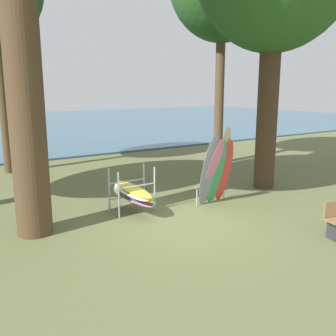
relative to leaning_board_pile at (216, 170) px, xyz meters
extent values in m
plane|color=#60663D|center=(-1.68, -0.64, -1.04)|extent=(80.00, 80.00, 0.00)
cylinder|color=#4C3823|center=(-5.07, 0.57, 2.65)|extent=(0.81, 0.81, 7.37)
cylinder|color=#42301E|center=(2.70, 0.64, 1.88)|extent=(0.69, 0.69, 5.83)
cylinder|color=brown|center=(4.08, 4.73, 2.18)|extent=(0.40, 0.40, 6.44)
cylinder|color=#4C3823|center=(-4.26, 7.89, 1.95)|extent=(0.38, 0.38, 5.98)
ellipsoid|color=gray|center=(-0.34, -0.06, 0.05)|extent=(0.55, 0.62, 2.16)
ellipsoid|color=pink|center=(-0.17, -0.03, -0.03)|extent=(0.64, 0.78, 2.01)
ellipsoid|color=#339E56|center=(0.00, 0.00, -0.05)|extent=(0.56, 0.63, 1.96)
ellipsoid|color=#C6B289|center=(0.17, 0.03, 0.12)|extent=(0.61, 0.66, 2.32)
ellipsoid|color=red|center=(0.35, 0.06, -0.07)|extent=(0.52, 0.52, 1.93)
cylinder|color=#9EA0A5|center=(-0.56, 0.18, -0.76)|extent=(0.04, 0.04, 0.55)
cylinder|color=#9EA0A5|center=(0.56, 0.28, -0.76)|extent=(0.04, 0.04, 0.55)
cylinder|color=#9EA0A5|center=(0.00, 0.23, -0.49)|extent=(1.29, 0.16, 0.04)
cylinder|color=#9EA0A5|center=(-2.93, 0.47, -0.41)|extent=(0.05, 0.05, 1.25)
cylinder|color=#9EA0A5|center=(-1.83, 0.47, -0.41)|extent=(0.05, 0.05, 1.25)
cylinder|color=#9EA0A5|center=(-2.93, 1.07, -0.41)|extent=(0.05, 0.05, 1.25)
cylinder|color=#9EA0A5|center=(-1.83, 1.07, -0.41)|extent=(0.05, 0.05, 1.25)
cylinder|color=#9EA0A5|center=(-2.38, 0.47, -0.69)|extent=(1.10, 0.04, 0.04)
cylinder|color=#9EA0A5|center=(-2.38, 0.47, -0.24)|extent=(1.10, 0.04, 0.04)
cylinder|color=#9EA0A5|center=(-2.38, 1.07, -0.69)|extent=(1.10, 0.04, 0.04)
cylinder|color=#9EA0A5|center=(-2.38, 1.07, -0.24)|extent=(1.10, 0.04, 0.04)
ellipsoid|color=pink|center=(-2.35, 0.77, -0.64)|extent=(0.52, 2.10, 0.06)
ellipsoid|color=#38B2AD|center=(-2.34, 0.77, -0.58)|extent=(0.62, 2.13, 0.06)
ellipsoid|color=orange|center=(-2.36, 0.77, -0.52)|extent=(0.52, 2.11, 0.06)
ellipsoid|color=white|center=(-2.41, 0.77, -0.46)|extent=(0.66, 2.13, 0.06)
ellipsoid|color=yellow|center=(-2.34, 0.77, -0.40)|extent=(0.67, 2.13, 0.06)
cube|color=#2D2D33|center=(0.50, -3.51, -0.83)|extent=(0.18, 0.33, 0.42)
camera|label=1|loc=(-7.06, -8.26, 2.36)|focal=40.53mm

